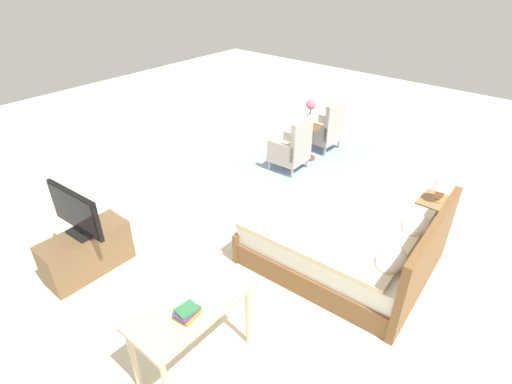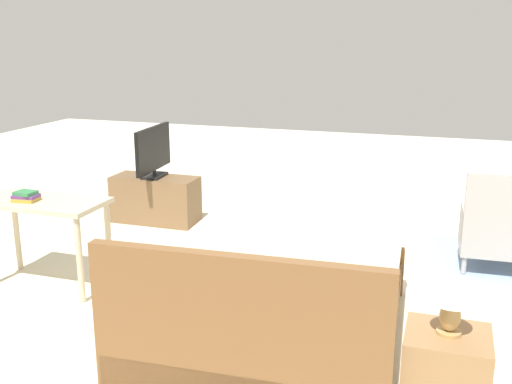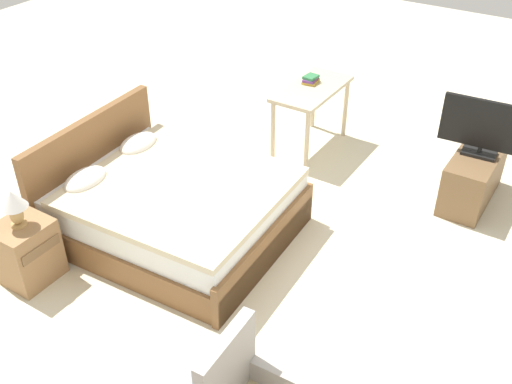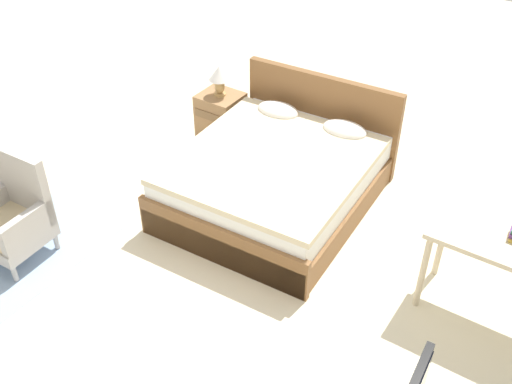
{
  "view_description": "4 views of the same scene",
  "coord_description": "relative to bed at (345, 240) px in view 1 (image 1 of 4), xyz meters",
  "views": [
    {
      "loc": [
        3.44,
        2.62,
        3.22
      ],
      "look_at": [
        0.31,
        -0.01,
        0.72
      ],
      "focal_mm": 28.0,
      "sensor_mm": 36.0,
      "label": 1
    },
    {
      "loc": [
        -1.12,
        4.67,
        2.07
      ],
      "look_at": [
        0.39,
        0.1,
        0.79
      ],
      "focal_mm": 42.0,
      "sensor_mm": 36.0,
      "label": 2
    },
    {
      "loc": [
        -3.38,
        -1.98,
        3.48
      ],
      "look_at": [
        0.13,
        0.26,
        0.64
      ],
      "focal_mm": 42.0,
      "sensor_mm": 36.0,
      "label": 3
    },
    {
      "loc": [
        2.3,
        -2.88,
        3.58
      ],
      "look_at": [
        0.16,
        0.34,
        0.65
      ],
      "focal_mm": 42.0,
      "sensor_mm": 36.0,
      "label": 4
    }
  ],
  "objects": [
    {
      "name": "bed",
      "position": [
        0.0,
        0.0,
        0.0
      ],
      "size": [
        1.76,
        2.05,
        0.96
      ],
      "color": "brown",
      "rests_on": "ground_plane"
    },
    {
      "name": "side_table",
      "position": [
        -2.01,
        -1.86,
        0.08
      ],
      "size": [
        0.4,
        0.4,
        0.61
      ],
      "color": "brown",
      "rests_on": "ground_plane"
    },
    {
      "name": "flower_vase",
      "position": [
        -2.01,
        -1.86,
        0.6
      ],
      "size": [
        0.17,
        0.17,
        0.48
      ],
      "color": "silver",
      "rests_on": "side_table"
    },
    {
      "name": "table_lamp",
      "position": [
        -1.13,
        0.62,
        0.47
      ],
      "size": [
        0.22,
        0.22,
        0.33
      ],
      "color": "tan",
      "rests_on": "nightstand"
    },
    {
      "name": "vanity_desk",
      "position": [
        2.09,
        -0.31,
        0.34
      ],
      "size": [
        1.04,
        0.52,
        0.75
      ],
      "color": "beige",
      "rests_on": "ground_plane"
    },
    {
      "name": "armchair_by_window_left",
      "position": [
        -2.54,
        -1.83,
        0.08
      ],
      "size": [
        0.56,
        0.56,
        0.92
      ],
      "color": "#ADA8A3",
      "rests_on": "floor_rug"
    },
    {
      "name": "nightstand",
      "position": [
        -1.13,
        0.62,
        -0.02
      ],
      "size": [
        0.44,
        0.41,
        0.55
      ],
      "color": "#997047",
      "rests_on": "ground_plane"
    },
    {
      "name": "tv_flatscreen",
      "position": [
        2.04,
        -2.17,
        0.51
      ],
      "size": [
        0.22,
        0.83,
        0.56
      ],
      "color": "black",
      "rests_on": "tv_stand"
    },
    {
      "name": "ground_plane",
      "position": [
        0.06,
        -1.05,
        -0.3
      ],
      "size": [
        16.0,
        16.0,
        0.0
      ],
      "primitive_type": "plane",
      "color": "beige"
    },
    {
      "name": "armchair_by_window_right",
      "position": [
        -1.48,
        -1.83,
        0.08
      ],
      "size": [
        0.56,
        0.56,
        0.92
      ],
      "color": "#ADA8A3",
      "rests_on": "floor_rug"
    },
    {
      "name": "floor_rug",
      "position": [
        -2.01,
        -1.89,
        -0.3
      ],
      "size": [
        2.1,
        1.5,
        0.01
      ],
      "color": "#8EA8C6",
      "rests_on": "ground_plane"
    },
    {
      "name": "tv_stand",
      "position": [
        2.04,
        -2.17,
        -0.04
      ],
      "size": [
        0.96,
        0.4,
        0.52
      ],
      "color": "brown",
      "rests_on": "ground_plane"
    },
    {
      "name": "book_stack",
      "position": [
        2.18,
        -0.24,
        0.49
      ],
      "size": [
        0.21,
        0.18,
        0.08
      ],
      "color": "#B79333",
      "rests_on": "vanity_desk"
    }
  ]
}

